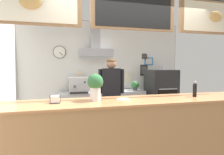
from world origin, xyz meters
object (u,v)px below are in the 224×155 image
(pizza_oven, at_px, (161,96))
(potted_basil, at_px, (117,86))
(napkin_holder, at_px, (55,100))
(condiment_plate, at_px, (123,99))
(potted_oregano, at_px, (135,85))
(potted_sage, at_px, (97,86))
(espresso_machine, at_px, (78,85))
(shop_worker, at_px, (111,96))
(basil_vase, at_px, (95,86))
(pepper_grinder, at_px, (195,89))

(pizza_oven, xyz_separation_m, potted_basil, (-1.17, 0.24, 0.29))
(napkin_holder, bearing_deg, condiment_plate, 0.15)
(potted_oregano, bearing_deg, potted_sage, 178.61)
(pizza_oven, relative_size, potted_sage, 6.36)
(espresso_machine, relative_size, napkin_holder, 3.72)
(shop_worker, height_order, potted_sage, shop_worker)
(basil_vase, bearing_deg, potted_oregano, 57.47)
(espresso_machine, xyz_separation_m, basil_vase, (0.09, -2.28, 0.21))
(potted_basil, height_order, potted_sage, potted_sage)
(basil_vase, xyz_separation_m, napkin_holder, (-0.52, -0.02, -0.16))
(shop_worker, bearing_deg, basil_vase, 79.94)
(napkin_holder, bearing_deg, espresso_machine, 79.23)
(shop_worker, bearing_deg, potted_sage, -70.18)
(condiment_plate, bearing_deg, potted_sage, 89.79)
(napkin_holder, bearing_deg, basil_vase, 2.16)
(espresso_machine, bearing_deg, shop_worker, -58.77)
(espresso_machine, bearing_deg, pepper_grinder, -55.15)
(shop_worker, height_order, napkin_holder, shop_worker)
(pizza_oven, distance_m, potted_oregano, 0.76)
(potted_oregano, bearing_deg, potted_basil, -179.52)
(condiment_plate, bearing_deg, pepper_grinder, -1.61)
(espresso_machine, height_order, basil_vase, basil_vase)
(shop_worker, relative_size, potted_sage, 6.99)
(potted_sage, xyz_separation_m, basil_vase, (-0.40, -2.34, 0.25))
(shop_worker, height_order, potted_basil, shop_worker)
(potted_sage, bearing_deg, condiment_plate, -90.21)
(potted_oregano, bearing_deg, basil_vase, -122.53)
(potted_basil, bearing_deg, condiment_plate, -103.78)
(potted_sage, height_order, basil_vase, basil_vase)
(pepper_grinder, bearing_deg, pizza_oven, 74.14)
(potted_sage, distance_m, pepper_grinder, 2.65)
(potted_basil, relative_size, pepper_grinder, 0.93)
(potted_sage, xyz_separation_m, pepper_grinder, (1.13, -2.39, 0.18))
(potted_basil, height_order, condiment_plate, potted_basil)
(shop_worker, height_order, pepper_grinder, shop_worker)
(potted_basil, relative_size, potted_oregano, 0.93)
(shop_worker, bearing_deg, condiment_plate, 96.69)
(potted_sage, bearing_deg, potted_basil, -3.08)
(pizza_oven, xyz_separation_m, pepper_grinder, (-0.60, -2.12, 0.48))
(napkin_holder, bearing_deg, pepper_grinder, -0.83)
(basil_vase, bearing_deg, napkin_holder, -177.84)
(espresso_machine, height_order, potted_basil, espresso_machine)
(pizza_oven, bearing_deg, potted_basil, 168.47)
(potted_oregano, relative_size, pepper_grinder, 1.00)
(napkin_holder, bearing_deg, potted_oregano, 49.41)
(pizza_oven, bearing_deg, condiment_plate, -129.86)
(espresso_machine, distance_m, potted_sage, 0.49)
(pepper_grinder, bearing_deg, espresso_machine, 124.85)
(shop_worker, relative_size, basil_vase, 4.65)
(shop_worker, xyz_separation_m, potted_sage, (-0.13, 1.08, 0.09))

